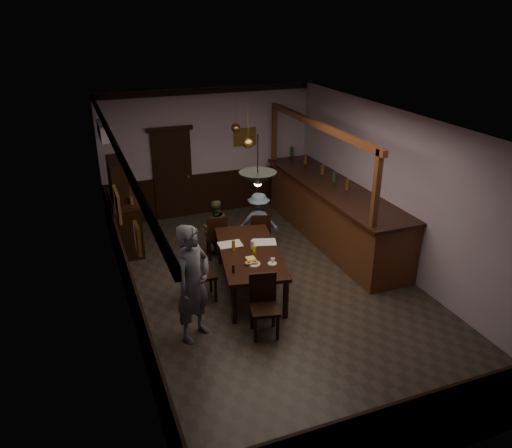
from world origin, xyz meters
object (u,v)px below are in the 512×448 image
pendant_brass_far (236,128)px  chair_near (264,302)px  dining_table (249,254)px  pendant_iron (258,179)px  person_standing (193,283)px  soda_can (255,250)px  person_seated_right (259,221)px  bar_counter (333,212)px  chair_side (197,271)px  chair_far_right (261,232)px  sideboard (124,213)px  person_seated_left (215,227)px  coffee_cup (273,260)px  chair_far_left (217,235)px  pendant_brass_mid (248,143)px

pendant_brass_far → chair_near: bearing=-103.3°
dining_table → pendant_iron: pendant_iron is taller
person_standing → pendant_iron: bearing=-24.0°
soda_can → pendant_iron: pendant_iron is taller
person_seated_right → bar_counter: bearing=-159.1°
chair_side → chair_far_right: bearing=-50.6°
chair_near → soda_can: bearing=87.6°
dining_table → pendant_brass_far: size_ratio=2.90×
person_seated_right → chair_side: bearing=67.3°
person_standing → bar_counter: bar_counter is taller
chair_side → soda_can: (1.01, -0.07, 0.25)m
person_standing → pendant_iron: 1.81m
sideboard → pendant_iron: 4.03m
bar_counter → person_seated_left: bearing=172.6°
person_seated_right → bar_counter: bar_counter is taller
dining_table → chair_far_right: size_ratio=2.61×
pendant_iron → person_seated_left: bearing=89.9°
person_seated_right → pendant_iron: 2.94m
chair_far_right → person_seated_right: person_seated_right is taller
coffee_cup → dining_table: bearing=121.6°
person_seated_right → sideboard: (-2.57, 1.09, 0.15)m
chair_far_right → person_standing: (-1.94, -2.20, 0.43)m
person_seated_left → sideboard: size_ratio=0.60×
person_seated_right → chair_near: bearing=96.6°
coffee_cup → sideboard: (-2.04, 3.08, -0.04)m
soda_can → dining_table: bearing=119.0°
chair_far_left → sideboard: bearing=-28.9°
person_seated_right → coffee_cup: 2.07m
dining_table → sideboard: sideboard is taller
chair_far_left → bar_counter: size_ratio=0.20×
person_seated_right → coffee_cup: bearing=101.5°
chair_near → chair_side: (-0.71, 1.26, 0.03)m
person_seated_right → pendant_brass_mid: pendant_brass_mid is taller
person_standing → sideboard: (-0.56, 3.56, -0.17)m
soda_can → pendant_iron: (-0.21, -0.68, 1.52)m
bar_counter → pendant_iron: bearing=-140.7°
chair_side → pendant_brass_mid: 2.64m
pendant_iron → chair_near: bearing=-100.8°
chair_side → chair_near: bearing=-147.7°
chair_side → person_seated_left: person_seated_left is taller
person_seated_right → pendant_brass_mid: size_ratio=1.52×
chair_near → pendant_brass_far: 4.42m
chair_far_left → chair_near: size_ratio=0.95×
chair_side → sideboard: sideboard is taller
chair_side → pendant_brass_mid: (1.44, 1.38, 1.74)m
pendant_brass_far → chair_far_left: bearing=-123.7°
pendant_brass_mid → pendant_brass_far: same height
person_standing → chair_near: bearing=-51.0°
chair_far_right → pendant_brass_mid: (-0.19, 0.18, 1.80)m
pendant_iron → pendant_brass_mid: 2.22m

